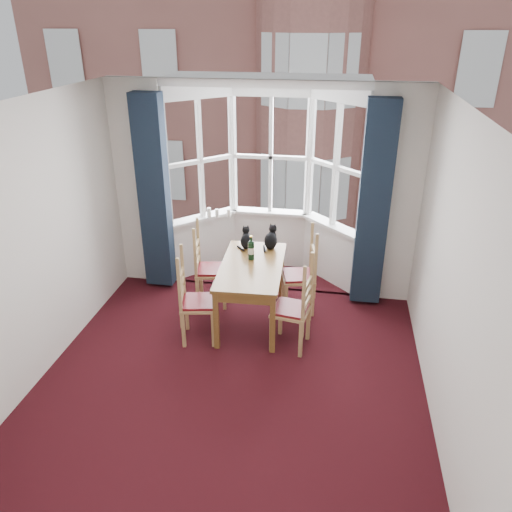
% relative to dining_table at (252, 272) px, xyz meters
% --- Properties ---
extents(floor, '(4.50, 4.50, 0.00)m').
position_rel_dining_table_xyz_m(floor, '(-0.01, -1.37, -0.67)').
color(floor, black).
rests_on(floor, ground).
extents(ceiling, '(4.50, 4.50, 0.00)m').
position_rel_dining_table_xyz_m(ceiling, '(-0.01, -1.37, 2.13)').
color(ceiling, white).
rests_on(ceiling, floor).
extents(wall_left, '(0.00, 4.50, 4.50)m').
position_rel_dining_table_xyz_m(wall_left, '(-2.01, -1.37, 0.73)').
color(wall_left, silver).
rests_on(wall_left, floor).
extents(wall_right, '(0.00, 4.50, 4.50)m').
position_rel_dining_table_xyz_m(wall_right, '(1.99, -1.37, 0.73)').
color(wall_right, silver).
rests_on(wall_right, floor).
extents(wall_near, '(4.00, 0.00, 4.00)m').
position_rel_dining_table_xyz_m(wall_near, '(-0.01, -3.62, 0.73)').
color(wall_near, silver).
rests_on(wall_near, floor).
extents(wall_back_pier_left, '(0.70, 0.12, 2.80)m').
position_rel_dining_table_xyz_m(wall_back_pier_left, '(-1.66, 0.88, 0.73)').
color(wall_back_pier_left, silver).
rests_on(wall_back_pier_left, floor).
extents(wall_back_pier_right, '(0.70, 0.12, 2.80)m').
position_rel_dining_table_xyz_m(wall_back_pier_right, '(1.64, 0.88, 0.73)').
color(wall_back_pier_right, silver).
rests_on(wall_back_pier_right, floor).
extents(bay_window, '(2.76, 0.94, 2.80)m').
position_rel_dining_table_xyz_m(bay_window, '(-0.01, 1.38, 0.73)').
color(bay_window, white).
rests_on(bay_window, floor).
extents(curtain_left, '(0.38, 0.22, 2.60)m').
position_rel_dining_table_xyz_m(curtain_left, '(-1.43, 0.70, 0.68)').
color(curtain_left, '#162232').
rests_on(curtain_left, floor).
extents(curtain_right, '(0.38, 0.22, 2.60)m').
position_rel_dining_table_xyz_m(curtain_right, '(1.41, 0.70, 0.68)').
color(curtain_right, '#162232').
rests_on(curtain_right, floor).
extents(dining_table, '(0.80, 1.41, 0.77)m').
position_rel_dining_table_xyz_m(dining_table, '(0.00, 0.00, 0.00)').
color(dining_table, brown).
rests_on(dining_table, floor).
extents(chair_left_near, '(0.47, 0.49, 0.92)m').
position_rel_dining_table_xyz_m(chair_left_near, '(-0.63, -0.51, -0.20)').
color(chair_left_near, tan).
rests_on(chair_left_near, floor).
extents(chair_left_far, '(0.46, 0.48, 0.92)m').
position_rel_dining_table_xyz_m(chair_left_far, '(-0.68, 0.32, -0.20)').
color(chair_left_far, tan).
rests_on(chair_left_far, floor).
extents(chair_right_near, '(0.46, 0.48, 0.92)m').
position_rel_dining_table_xyz_m(chair_right_near, '(0.62, -0.48, -0.20)').
color(chair_right_near, tan).
rests_on(chair_right_near, floor).
extents(chair_right_far, '(0.48, 0.50, 0.92)m').
position_rel_dining_table_xyz_m(chair_right_far, '(0.63, 0.37, -0.20)').
color(chair_right_far, tan).
rests_on(chair_right_far, floor).
extents(cat_left, '(0.20, 0.24, 0.30)m').
position_rel_dining_table_xyz_m(cat_left, '(-0.15, 0.48, 0.21)').
color(cat_left, black).
rests_on(cat_left, dining_table).
extents(cat_right, '(0.21, 0.26, 0.32)m').
position_rel_dining_table_xyz_m(cat_right, '(0.16, 0.52, 0.22)').
color(cat_right, black).
rests_on(cat_right, dining_table).
extents(wine_bottle, '(0.08, 0.08, 0.31)m').
position_rel_dining_table_xyz_m(wine_bottle, '(-0.03, 0.16, 0.23)').
color(wine_bottle, black).
rests_on(wine_bottle, dining_table).
extents(candle_tall, '(0.06, 0.06, 0.14)m').
position_rel_dining_table_xyz_m(candle_tall, '(-0.84, 1.23, 0.27)').
color(candle_tall, white).
rests_on(candle_tall, bay_window).
extents(candle_short, '(0.06, 0.06, 0.11)m').
position_rel_dining_table_xyz_m(candle_short, '(-0.73, 1.26, 0.25)').
color(candle_short, white).
rests_on(candle_short, bay_window).
extents(candle_extra, '(0.05, 0.05, 0.11)m').
position_rel_dining_table_xyz_m(candle_extra, '(-0.56, 1.28, 0.25)').
color(candle_extra, white).
rests_on(candle_extra, bay_window).
extents(street, '(80.00, 80.00, 0.00)m').
position_rel_dining_table_xyz_m(street, '(-0.01, 30.88, -6.67)').
color(street, '#333335').
rests_on(street, ground).
extents(tenement_building, '(18.40, 7.80, 15.20)m').
position_rel_dining_table_xyz_m(tenement_building, '(-0.01, 12.64, 0.93)').
color(tenement_building, '#A66155').
rests_on(tenement_building, street).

